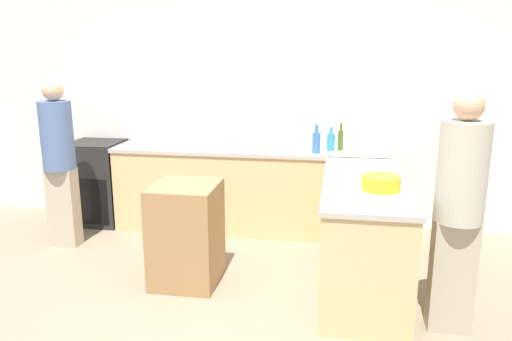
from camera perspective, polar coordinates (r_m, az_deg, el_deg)
The scene contains 13 objects.
ground_plane at distance 4.01m, azimuth -5.46°, elevation -16.08°, with size 14.00×14.00×0.00m, color gray.
wall_back at distance 5.71m, azimuth 0.02°, elevation 7.30°, with size 8.00×0.06×2.70m.
counter_back at distance 5.55m, azimuth -0.55°, elevation -2.16°, with size 3.03×0.64×0.93m.
counter_peninsula at distance 4.35m, azimuth 12.08°, elevation -7.05°, with size 0.69×1.79×0.93m.
range_oven at distance 6.13m, azimuth -17.66°, elevation -1.26°, with size 0.62×0.62×0.95m.
island_table at distance 4.38m, azimuth -7.96°, elevation -7.16°, with size 0.55×0.59×0.88m.
mixing_bowl at distance 3.95m, azimuth 14.08°, elevation -1.38°, with size 0.30×0.30×0.11m.
vinegar_bottle_clear at distance 5.32m, azimuth 4.53°, elevation 3.16°, with size 0.08×0.08×0.21m.
dish_soap_bottle at distance 5.36m, azimuth 8.55°, elevation 3.33°, with size 0.08×0.08×0.25m.
water_bottle_blue at distance 5.21m, azimuth 6.91°, elevation 3.28°, with size 0.08×0.08×0.30m.
olive_oil_bottle at distance 5.40m, azimuth 9.64°, elevation 3.53°, with size 0.06×0.06×0.29m.
person_by_range at distance 5.38m, azimuth -21.59°, elevation 1.35°, with size 0.32×0.32×1.69m.
person_at_peninsula at distance 3.72m, azimuth 22.17°, elevation -3.73°, with size 0.33×0.33×1.73m.
Camera 1 is at (0.93, -3.36, 1.99)m, focal length 35.00 mm.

